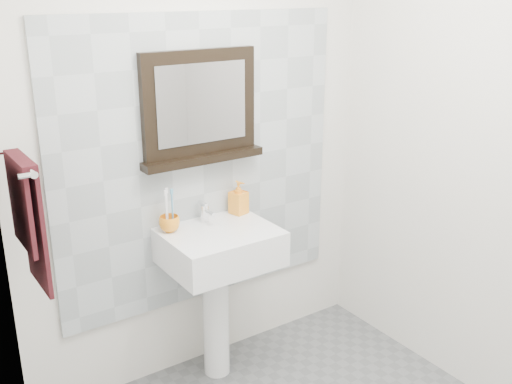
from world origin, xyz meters
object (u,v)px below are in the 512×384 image
Objects in this scene: toothbrush_cup at (169,224)px; framed_mirror at (200,110)px; hand_towel at (28,213)px; pedestal_sink at (219,263)px; soap_dispenser at (239,197)px.

framed_mirror is at bearing 16.69° from toothbrush_cup.
framed_mirror is at bearing 15.06° from hand_towel.
toothbrush_cup is at bearing 14.52° from hand_towel.
pedestal_sink is 0.78m from framed_mirror.
soap_dispenser is at bearing -14.66° from framed_mirror.
pedestal_sink is at bearing 3.88° from hand_towel.
hand_towel reaches higher than soap_dispenser.
pedestal_sink is 1.75× the size of hand_towel.
framed_mirror is 0.99m from hand_towel.
pedestal_sink is 5.36× the size of soap_dispenser.
framed_mirror is at bearing 84.60° from pedestal_sink.
pedestal_sink reaches higher than toothbrush_cup.
hand_towel is at bearing -165.48° from toothbrush_cup.
pedestal_sink is 9.40× the size of toothbrush_cup.
hand_towel is (-0.69, -0.18, 0.26)m from toothbrush_cup.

